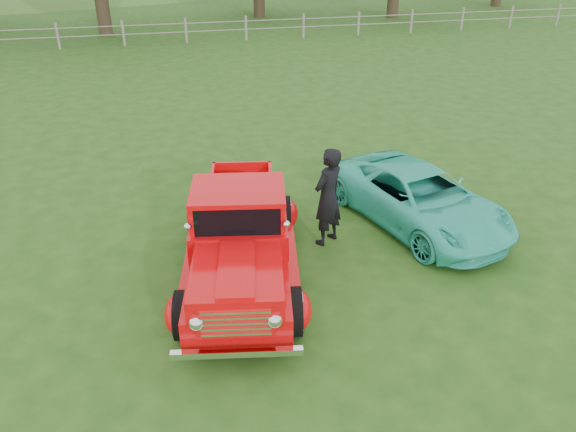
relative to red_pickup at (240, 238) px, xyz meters
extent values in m
plane|color=#1D4412|center=(0.60, -1.13, -0.80)|extent=(140.00, 140.00, 0.00)
ellipsoid|color=#345A21|center=(20.60, 60.87, -4.65)|extent=(72.00, 52.00, 14.00)
cube|color=gray|center=(0.60, 20.87, -0.25)|extent=(48.00, 0.04, 0.04)
cube|color=gray|center=(0.60, 20.87, 0.15)|extent=(48.00, 0.04, 0.04)
cylinder|color=black|center=(-1.09, -1.34, -0.42)|extent=(0.37, 0.79, 0.76)
cylinder|color=black|center=(0.55, -1.64, -0.42)|extent=(0.37, 0.79, 0.76)
cylinder|color=black|center=(-0.53, 1.71, -0.42)|extent=(0.37, 0.79, 0.76)
cylinder|color=black|center=(1.10, 1.41, -0.42)|extent=(0.37, 0.79, 0.76)
cube|color=red|center=(0.01, 0.04, -0.22)|extent=(2.36, 4.81, 0.44)
ellipsoid|color=red|center=(-1.16, -1.33, -0.38)|extent=(0.54, 0.81, 0.54)
ellipsoid|color=red|center=(0.62, -1.65, -0.38)|extent=(0.54, 0.81, 0.54)
ellipsoid|color=red|center=(-0.60, 1.72, -0.38)|extent=(0.54, 0.81, 0.54)
ellipsoid|color=red|center=(1.17, 1.40, -0.38)|extent=(0.54, 0.81, 0.54)
cube|color=red|center=(-0.27, -1.49, 0.17)|extent=(1.59, 1.81, 0.42)
cube|color=red|center=(-0.01, -0.06, 0.19)|extent=(1.81, 1.61, 0.44)
cube|color=black|center=(-0.01, -0.06, 0.66)|extent=(1.62, 1.36, 0.50)
cube|color=red|center=(-0.01, -0.06, 0.94)|extent=(1.71, 1.47, 0.08)
cube|color=red|center=(0.25, 1.36, 0.15)|extent=(1.51, 2.13, 0.45)
cube|color=white|center=(-0.41, -2.29, 0.05)|extent=(1.06, 0.29, 0.50)
cube|color=white|center=(-0.43, -2.38, -0.38)|extent=(1.79, 0.42, 0.10)
cube|color=white|center=(0.44, 2.42, -0.38)|extent=(1.70, 0.40, 0.10)
imported|color=#30C3A6|center=(3.85, 1.11, -0.21)|extent=(3.04, 4.61, 1.18)
imported|color=black|center=(1.82, 0.84, 0.18)|extent=(0.85, 0.79, 1.95)
camera|label=1|loc=(-1.10, -8.21, 4.88)|focal=35.00mm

